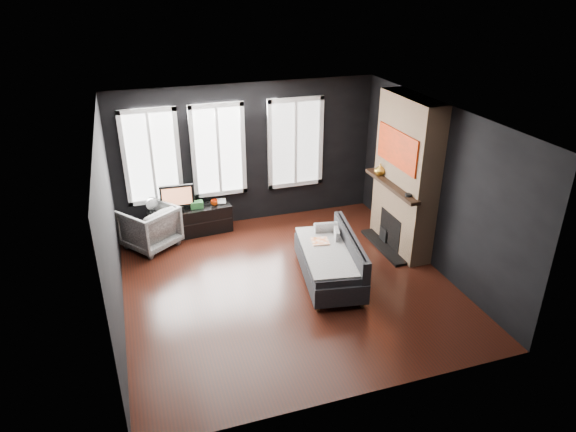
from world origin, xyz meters
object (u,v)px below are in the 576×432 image
object	(u,v)px
armchair	(149,225)
sofa	(329,258)
monitor	(177,196)
media_console	(190,221)
mug	(214,202)
book	(216,196)
mantel_vase	(380,170)

from	to	relation	value
armchair	sofa	bearing A→B (deg)	106.17
armchair	monitor	xyz separation A→B (m)	(0.55, 0.28, 0.37)
armchair	media_console	bearing A→B (deg)	164.69
mug	media_console	bearing A→B (deg)	177.86
monitor	book	distance (m)	0.76
sofa	armchair	world-z (taller)	armchair
armchair	media_console	distance (m)	0.82
mantel_vase	armchair	bearing A→B (deg)	167.32
mantel_vase	sofa	bearing A→B (deg)	-141.44
media_console	monitor	world-z (taller)	monitor
armchair	media_console	world-z (taller)	armchair
sofa	armchair	bearing A→B (deg)	152.07
monitor	mug	bearing A→B (deg)	1.78
monitor	mug	world-z (taller)	monitor
media_console	monitor	bearing A→B (deg)	177.19
sofa	book	size ratio (longest dim) A/B	7.34
sofa	mug	size ratio (longest dim) A/B	13.49
sofa	monitor	xyz separation A→B (m)	(-2.07, 2.28, 0.41)
sofa	media_console	size ratio (longest dim) A/B	1.19
mug	book	size ratio (longest dim) A/B	0.54
armchair	mantel_vase	distance (m)	4.20
mug	armchair	bearing A→B (deg)	-167.45
armchair	book	bearing A→B (deg)	161.38
mug	sofa	bearing A→B (deg)	-58.45
armchair	book	xyz separation A→B (m)	(1.28, 0.41, 0.22)
armchair	media_console	xyz separation A→B (m)	(0.75, 0.29, -0.16)
sofa	mantel_vase	size ratio (longest dim) A/B	8.69
monitor	mantel_vase	xyz separation A→B (m)	(3.45, -1.18, 0.53)
sofa	media_console	world-z (taller)	sofa
media_console	book	bearing A→B (deg)	7.96
book	mantel_vase	bearing A→B (deg)	-25.80
monitor	book	bearing A→B (deg)	12.74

